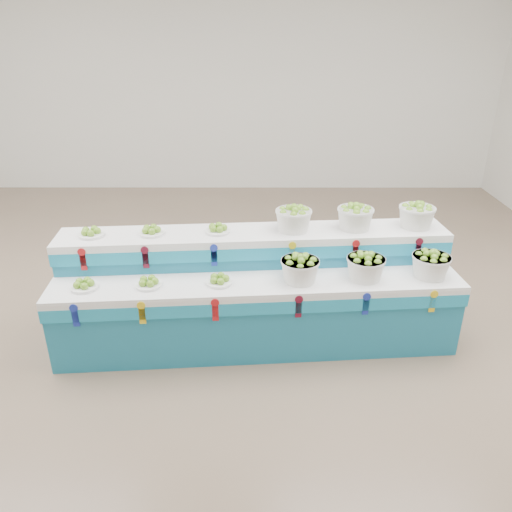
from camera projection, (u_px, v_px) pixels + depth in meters
The scene contains 15 objects.
ground at pixel (178, 339), 4.85m from camera, with size 10.00×10.00×0.00m, color #735E4D.
back_wall at pixel (212, 75), 8.54m from camera, with size 10.00×10.00×0.00m, color silver.
display_stand at pixel (256, 291), 4.69m from camera, with size 3.69×0.95×1.02m, color teal, non-canonical shape.
plate_lower_left at pixel (84, 284), 4.27m from camera, with size 0.24×0.24×0.09m, color white.
plate_lower_mid at pixel (148, 282), 4.31m from camera, with size 0.24×0.24×0.09m, color white.
plate_lower_right at pixel (219, 279), 4.35m from camera, with size 0.24×0.24×0.09m, color white.
basket_lower_left at pixel (300, 269), 4.37m from camera, with size 0.34×0.34×0.24m, color silver, non-canonical shape.
basket_lower_mid at pixel (366, 266), 4.41m from camera, with size 0.34×0.34×0.24m, color silver, non-canonical shape.
basket_lower_right at pixel (431, 264), 4.45m from camera, with size 0.34×0.34×0.24m, color silver, non-canonical shape.
plate_upper_left at pixel (91, 232), 4.56m from camera, with size 0.24×0.24×0.09m, color white.
plate_upper_mid at pixel (151, 230), 4.60m from camera, with size 0.24×0.24×0.09m, color white.
plate_upper_right at pixel (218, 228), 4.64m from camera, with size 0.24×0.24×0.09m, color white.
basket_upper_left at pixel (294, 218), 4.66m from camera, with size 0.34×0.34×0.24m, color silver, non-canonical shape.
basket_upper_mid at pixel (355, 217), 4.70m from camera, with size 0.34×0.34×0.24m, color silver, non-canonical shape.
basket_upper_right at pixel (417, 215), 4.74m from camera, with size 0.34×0.34×0.24m, color silver, non-canonical shape.
Camera 1 is at (0.77, -4.05, 2.78)m, focal length 34.90 mm.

